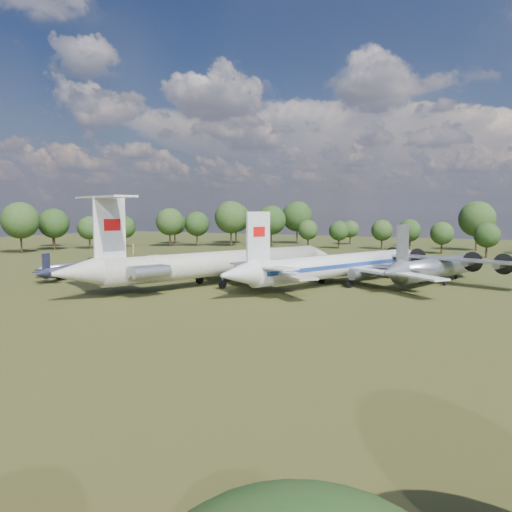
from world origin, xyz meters
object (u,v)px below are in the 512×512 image
at_px(tu104_jet, 340,270).
at_px(small_prop_northwest, 67,268).
at_px(il62_airliner, 222,268).
at_px(person_on_il62, 133,250).
at_px(small_prop_west, 67,272).
at_px(an12_transport, 435,271).

xyz_separation_m(tu104_jet, small_prop_northwest, (-49.93, -8.63, -1.47)).
distance_m(il62_airliner, person_on_il62, 15.52).
distance_m(small_prop_west, small_prop_northwest, 7.90).
xyz_separation_m(small_prop_west, person_on_il62, (20.71, -7.57, 5.06)).
xyz_separation_m(tu104_jet, small_prop_west, (-44.17, -14.04, -1.23)).
bearing_deg(person_on_il62, tu104_jet, -98.46).
height_order(tu104_jet, person_on_il62, person_on_il62).
distance_m(tu104_jet, small_prop_northwest, 50.69).
bearing_deg(person_on_il62, an12_transport, -102.35).
relative_size(small_prop_west, small_prop_northwest, 1.23).
relative_size(il62_airliner, small_prop_northwest, 4.01).
bearing_deg(small_prop_west, tu104_jet, 6.45).
height_order(an12_transport, person_on_il62, person_on_il62).
relative_size(an12_transport, person_on_il62, 17.80).
height_order(tu104_jet, small_prop_northwest, tu104_jet).
height_order(il62_airliner, small_prop_west, il62_airliner).
xyz_separation_m(il62_airliner, tu104_jet, (17.15, 7.90, -0.22)).
bearing_deg(small_prop_west, small_prop_northwest, 125.61).
bearing_deg(il62_airliner, tu104_jet, 49.47).
bearing_deg(an12_transport, person_on_il62, -121.55).
distance_m(an12_transport, person_on_il62, 47.53).
distance_m(il62_airliner, small_prop_northwest, 32.83).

